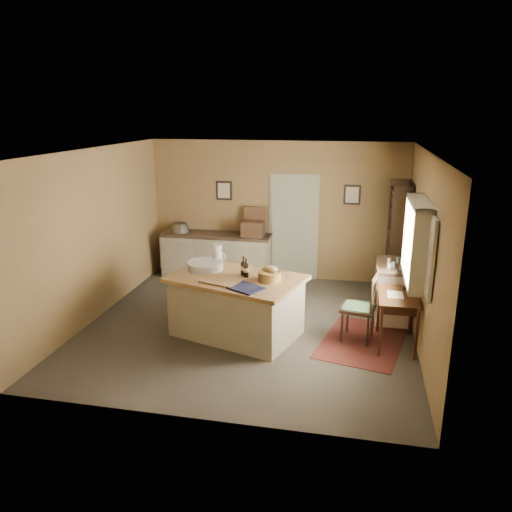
{
  "coord_description": "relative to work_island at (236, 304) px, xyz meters",
  "views": [
    {
      "loc": [
        1.56,
        -7.02,
        3.27
      ],
      "look_at": [
        0.11,
        0.01,
        1.15
      ],
      "focal_mm": 35.0,
      "sensor_mm": 36.0,
      "label": 1
    }
  ],
  "objects": [
    {
      "name": "desk_chair",
      "position": [
        1.78,
        0.16,
        0.01
      ],
      "size": [
        0.54,
        0.54,
        0.98
      ],
      "primitive_type": null,
      "rotation": [
        0.0,
        0.0,
        -0.2
      ],
      "color": "black",
      "rests_on": "ground"
    },
    {
      "name": "door",
      "position": [
        0.48,
        2.77,
        0.57
      ],
      "size": [
        0.97,
        0.06,
        2.11
      ],
      "primitive_type": "cube",
      "color": "#ABAD92",
      "rests_on": "ground"
    },
    {
      "name": "writing_desk",
      "position": [
        2.33,
        0.1,
        0.19
      ],
      "size": [
        0.55,
        0.9,
        0.82
      ],
      "color": "#31190C",
      "rests_on": "ground"
    },
    {
      "name": "sideboard",
      "position": [
        -1.01,
        2.5,
        -0.0
      ],
      "size": [
        2.18,
        0.62,
        1.18
      ],
      "color": "#B5AD92",
      "rests_on": "ground"
    },
    {
      "name": "rug",
      "position": [
        1.88,
        0.09,
        -0.48
      ],
      "size": [
        1.43,
        1.81,
        0.01
      ],
      "primitive_type": "cube",
      "rotation": [
        0.0,
        0.0,
        -0.23
      ],
      "color": "#561E19",
      "rests_on": "ground"
    },
    {
      "name": "ceiling",
      "position": [
        0.13,
        0.3,
        2.22
      ],
      "size": [
        5.0,
        5.0,
        0.0
      ],
      "primitive_type": "plane",
      "color": "silver",
      "rests_on": "wall_back"
    },
    {
      "name": "shelving_unit",
      "position": [
        2.48,
        2.3,
        0.54
      ],
      "size": [
        0.35,
        0.92,
        2.04
      ],
      "color": "black",
      "rests_on": "ground"
    },
    {
      "name": "wall_back",
      "position": [
        0.13,
        2.8,
        0.87
      ],
      "size": [
        5.0,
        0.1,
        2.7
      ],
      "primitive_type": "cube",
      "color": "brown",
      "rests_on": "ground"
    },
    {
      "name": "work_island",
      "position": [
        0.0,
        0.0,
        0.0
      ],
      "size": [
        2.14,
        1.71,
        1.2
      ],
      "rotation": [
        0.0,
        0.0,
        -0.3
      ],
      "color": "#B5AD92",
      "rests_on": "ground"
    },
    {
      "name": "wall_left",
      "position": [
        -2.37,
        0.3,
        0.87
      ],
      "size": [
        0.1,
        5.0,
        2.7
      ],
      "primitive_type": "cube",
      "color": "brown",
      "rests_on": "ground"
    },
    {
      "name": "framed_prints",
      "position": [
        0.33,
        2.78,
        1.24
      ],
      "size": [
        2.82,
        0.02,
        0.38
      ],
      "color": "black",
      "rests_on": "ground"
    },
    {
      "name": "right_cabinet",
      "position": [
        2.33,
        1.15,
        -0.02
      ],
      "size": [
        0.56,
        1.01,
        0.99
      ],
      "color": "#B5AD92",
      "rests_on": "ground"
    },
    {
      "name": "ground",
      "position": [
        0.13,
        0.3,
        -0.48
      ],
      "size": [
        5.0,
        5.0,
        0.0
      ],
      "primitive_type": "plane",
      "color": "#4A4338",
      "rests_on": "ground"
    },
    {
      "name": "wall_front",
      "position": [
        0.13,
        -2.2,
        0.87
      ],
      "size": [
        5.0,
        0.1,
        2.7
      ],
      "primitive_type": "cube",
      "color": "brown",
      "rests_on": "ground"
    },
    {
      "name": "window",
      "position": [
        2.55,
        0.1,
        1.07
      ],
      "size": [
        0.25,
        1.99,
        1.12
      ],
      "color": "#B5AD92",
      "rests_on": "ground"
    },
    {
      "name": "wall_right",
      "position": [
        2.63,
        0.3,
        0.87
      ],
      "size": [
        0.1,
        5.0,
        2.7
      ],
      "primitive_type": "cube",
      "color": "brown",
      "rests_on": "ground"
    }
  ]
}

